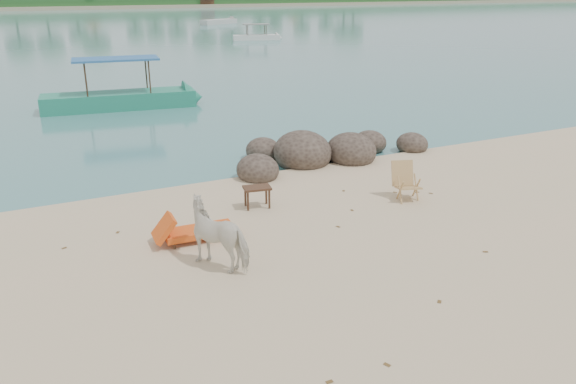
{
  "coord_description": "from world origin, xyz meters",
  "views": [
    {
      "loc": [
        -4.45,
        -7.38,
        4.84
      ],
      "look_at": [
        0.09,
        2.0,
        1.0
      ],
      "focal_mm": 35.0,
      "sensor_mm": 36.0,
      "label": 1
    }
  ],
  "objects_px": {
    "side_table": "(257,198)",
    "deck_chair": "(409,183)",
    "boulders": "(320,153)",
    "cow": "(221,235)",
    "lounge_chair": "(199,229)",
    "boat_near": "(116,67)"
  },
  "relations": [
    {
      "from": "side_table",
      "to": "deck_chair",
      "type": "relative_size",
      "value": 0.69
    },
    {
      "from": "side_table",
      "to": "deck_chair",
      "type": "distance_m",
      "value": 3.61
    },
    {
      "from": "boulders",
      "to": "cow",
      "type": "relative_size",
      "value": 4.5
    },
    {
      "from": "side_table",
      "to": "boulders",
      "type": "bearing_deg",
      "value": 50.7
    },
    {
      "from": "boulders",
      "to": "lounge_chair",
      "type": "xyz_separation_m",
      "value": [
        -4.85,
        -3.77,
        0.02
      ]
    },
    {
      "from": "cow",
      "to": "deck_chair",
      "type": "relative_size",
      "value": 1.6
    },
    {
      "from": "boulders",
      "to": "side_table",
      "type": "height_order",
      "value": "boulders"
    },
    {
      "from": "boulders",
      "to": "deck_chair",
      "type": "bearing_deg",
      "value": -85.48
    },
    {
      "from": "boulders",
      "to": "cow",
      "type": "distance_m",
      "value": 6.9
    },
    {
      "from": "boat_near",
      "to": "boulders",
      "type": "bearing_deg",
      "value": -63.1
    },
    {
      "from": "boulders",
      "to": "boat_near",
      "type": "bearing_deg",
      "value": 110.32
    },
    {
      "from": "side_table",
      "to": "boat_near",
      "type": "xyz_separation_m",
      "value": [
        -0.75,
        13.13,
        1.44
      ]
    },
    {
      "from": "boulders",
      "to": "lounge_chair",
      "type": "bearing_deg",
      "value": -142.19
    },
    {
      "from": "boulders",
      "to": "lounge_chair",
      "type": "distance_m",
      "value": 6.14
    },
    {
      "from": "cow",
      "to": "deck_chair",
      "type": "bearing_deg",
      "value": 159.28
    },
    {
      "from": "cow",
      "to": "side_table",
      "type": "relative_size",
      "value": 2.32
    },
    {
      "from": "lounge_chair",
      "to": "boat_near",
      "type": "relative_size",
      "value": 0.25
    },
    {
      "from": "lounge_chair",
      "to": "deck_chair",
      "type": "bearing_deg",
      "value": 2.45
    },
    {
      "from": "boulders",
      "to": "lounge_chair",
      "type": "height_order",
      "value": "boulders"
    },
    {
      "from": "lounge_chair",
      "to": "boat_near",
      "type": "xyz_separation_m",
      "value": [
        0.98,
        14.23,
        1.43
      ]
    },
    {
      "from": "cow",
      "to": "boat_near",
      "type": "relative_size",
      "value": 0.21
    },
    {
      "from": "lounge_chair",
      "to": "boat_near",
      "type": "height_order",
      "value": "boat_near"
    }
  ]
}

